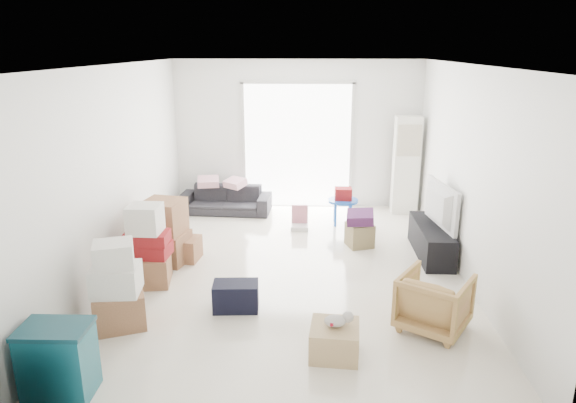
{
  "coord_description": "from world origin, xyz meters",
  "views": [
    {
      "loc": [
        0.23,
        -6.38,
        2.91
      ],
      "look_at": [
        -0.05,
        0.2,
        0.92
      ],
      "focal_mm": 32.0,
      "sensor_mm": 36.0,
      "label": 1
    }
  ],
  "objects_px": {
    "ac_tower": "(406,165)",
    "sofa": "(225,195)",
    "kids_table": "(343,199)",
    "tv_console": "(431,240)",
    "television": "(433,221)",
    "armchair": "(434,299)",
    "ottoman": "(360,235)",
    "wood_crate": "(335,340)",
    "storage_bins": "(58,361)"
  },
  "relations": [
    {
      "from": "television",
      "to": "ottoman",
      "type": "height_order",
      "value": "television"
    },
    {
      "from": "armchair",
      "to": "television",
      "type": "bearing_deg",
      "value": -69.22
    },
    {
      "from": "ottoman",
      "to": "armchair",
      "type": "bearing_deg",
      "value": -76.42
    },
    {
      "from": "armchair",
      "to": "kids_table",
      "type": "xyz_separation_m",
      "value": [
        -0.77,
        3.36,
        0.11
      ]
    },
    {
      "from": "sofa",
      "to": "armchair",
      "type": "bearing_deg",
      "value": -50.22
    },
    {
      "from": "television",
      "to": "ottoman",
      "type": "distance_m",
      "value": 1.1
    },
    {
      "from": "tv_console",
      "to": "sofa",
      "type": "relative_size",
      "value": 0.83
    },
    {
      "from": "ac_tower",
      "to": "sofa",
      "type": "distance_m",
      "value": 3.3
    },
    {
      "from": "television",
      "to": "kids_table",
      "type": "relative_size",
      "value": 1.68
    },
    {
      "from": "tv_console",
      "to": "storage_bins",
      "type": "xyz_separation_m",
      "value": [
        -3.9,
        -3.3,
        0.11
      ]
    },
    {
      "from": "television",
      "to": "storage_bins",
      "type": "bearing_deg",
      "value": 121.92
    },
    {
      "from": "storage_bins",
      "to": "ottoman",
      "type": "relative_size",
      "value": 1.86
    },
    {
      "from": "storage_bins",
      "to": "television",
      "type": "bearing_deg",
      "value": 40.2
    },
    {
      "from": "tv_console",
      "to": "kids_table",
      "type": "xyz_separation_m",
      "value": [
        -1.2,
        1.3,
        0.23
      ]
    },
    {
      "from": "tv_console",
      "to": "ac_tower",
      "type": "bearing_deg",
      "value": 91.42
    },
    {
      "from": "television",
      "to": "armchair",
      "type": "xyz_separation_m",
      "value": [
        -0.43,
        -2.05,
        -0.18
      ]
    },
    {
      "from": "kids_table",
      "to": "wood_crate",
      "type": "xyz_separation_m",
      "value": [
        -0.31,
        -3.89,
        -0.3
      ]
    },
    {
      "from": "kids_table",
      "to": "tv_console",
      "type": "bearing_deg",
      "value": -47.33
    },
    {
      "from": "kids_table",
      "to": "television",
      "type": "bearing_deg",
      "value": -47.33
    },
    {
      "from": "sofa",
      "to": "kids_table",
      "type": "bearing_deg",
      "value": -11.48
    },
    {
      "from": "ottoman",
      "to": "kids_table",
      "type": "relative_size",
      "value": 0.56
    },
    {
      "from": "sofa",
      "to": "storage_bins",
      "type": "bearing_deg",
      "value": -93.06
    },
    {
      "from": "sofa",
      "to": "armchair",
      "type": "distance_m",
      "value": 4.86
    },
    {
      "from": "ottoman",
      "to": "kids_table",
      "type": "height_order",
      "value": "kids_table"
    },
    {
      "from": "storage_bins",
      "to": "tv_console",
      "type": "bearing_deg",
      "value": 40.2
    },
    {
      "from": "ac_tower",
      "to": "storage_bins",
      "type": "height_order",
      "value": "ac_tower"
    },
    {
      "from": "storage_bins",
      "to": "ottoman",
      "type": "distance_m",
      "value": 4.63
    },
    {
      "from": "ac_tower",
      "to": "television",
      "type": "xyz_separation_m",
      "value": [
        0.05,
        -2.02,
        -0.35
      ]
    },
    {
      "from": "ac_tower",
      "to": "television",
      "type": "relative_size",
      "value": 1.63
    },
    {
      "from": "sofa",
      "to": "ottoman",
      "type": "xyz_separation_m",
      "value": [
        2.3,
        -1.56,
        -0.14
      ]
    },
    {
      "from": "television",
      "to": "storage_bins",
      "type": "distance_m",
      "value": 5.11
    },
    {
      "from": "television",
      "to": "ottoman",
      "type": "xyz_separation_m",
      "value": [
        -1.0,
        0.31,
        -0.34
      ]
    },
    {
      "from": "ac_tower",
      "to": "ottoman",
      "type": "height_order",
      "value": "ac_tower"
    },
    {
      "from": "television",
      "to": "wood_crate",
      "type": "xyz_separation_m",
      "value": [
        -1.51,
        -2.59,
        -0.37
      ]
    },
    {
      "from": "television",
      "to": "armchair",
      "type": "relative_size",
      "value": 1.56
    },
    {
      "from": "television",
      "to": "storage_bins",
      "type": "xyz_separation_m",
      "value": [
        -3.9,
        -3.3,
        -0.19
      ]
    },
    {
      "from": "ac_tower",
      "to": "television",
      "type": "distance_m",
      "value": 2.05
    },
    {
      "from": "ac_tower",
      "to": "wood_crate",
      "type": "relative_size",
      "value": 3.72
    },
    {
      "from": "armchair",
      "to": "ac_tower",
      "type": "bearing_deg",
      "value": -62.73
    },
    {
      "from": "armchair",
      "to": "storage_bins",
      "type": "relative_size",
      "value": 1.04
    },
    {
      "from": "television",
      "to": "armchair",
      "type": "height_order",
      "value": "armchair"
    },
    {
      "from": "sofa",
      "to": "storage_bins",
      "type": "height_order",
      "value": "storage_bins"
    },
    {
      "from": "tv_console",
      "to": "television",
      "type": "height_order",
      "value": "television"
    },
    {
      "from": "ac_tower",
      "to": "sofa",
      "type": "xyz_separation_m",
      "value": [
        -3.25,
        -0.15,
        -0.55
      ]
    },
    {
      "from": "ac_tower",
      "to": "kids_table",
      "type": "bearing_deg",
      "value": -148.12
    },
    {
      "from": "armchair",
      "to": "ottoman",
      "type": "relative_size",
      "value": 1.93
    },
    {
      "from": "tv_console",
      "to": "storage_bins",
      "type": "bearing_deg",
      "value": -139.8
    },
    {
      "from": "wood_crate",
      "to": "ac_tower",
      "type": "bearing_deg",
      "value": 72.48
    },
    {
      "from": "tv_console",
      "to": "television",
      "type": "bearing_deg",
      "value": -90.0
    },
    {
      "from": "ottoman",
      "to": "sofa",
      "type": "bearing_deg",
      "value": 145.83
    }
  ]
}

